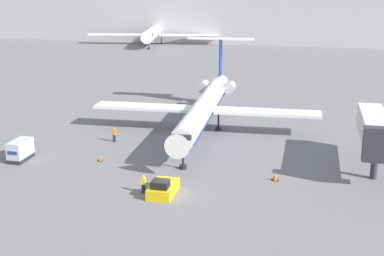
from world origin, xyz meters
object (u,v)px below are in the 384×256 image
(worker_near_tug, at_px, (143,183))
(traffic_cone_left, at_px, (100,158))
(traffic_cone_right, at_px, (275,177))
(worker_by_wing, at_px, (114,134))
(luggage_cart, at_px, (20,150))
(airplane_parked_far_left, at_px, (154,32))
(airplane_main, at_px, (205,106))
(pushback_tug, at_px, (163,188))
(jet_bridge, at_px, (375,130))

(worker_near_tug, distance_m, traffic_cone_left, 10.71)
(traffic_cone_right, bearing_deg, worker_near_tug, -153.25)
(worker_near_tug, relative_size, worker_by_wing, 1.01)
(luggage_cart, bearing_deg, worker_by_wing, 48.03)
(airplane_parked_far_left, bearing_deg, airplane_main, -69.27)
(worker_near_tug, relative_size, traffic_cone_right, 2.38)
(pushback_tug, xyz_separation_m, traffic_cone_right, (10.10, 5.96, -0.25))
(traffic_cone_right, bearing_deg, airplane_main, 123.58)
(pushback_tug, bearing_deg, traffic_cone_left, 141.10)
(luggage_cart, relative_size, traffic_cone_right, 4.39)
(traffic_cone_right, distance_m, jet_bridge, 11.73)
(pushback_tug, relative_size, jet_bridge, 0.32)
(luggage_cart, bearing_deg, airplane_parked_far_left, 98.26)
(airplane_main, relative_size, luggage_cart, 10.07)
(pushback_tug, distance_m, worker_by_wing, 17.91)
(traffic_cone_right, height_order, jet_bridge, jet_bridge)
(pushback_tug, distance_m, luggage_cart, 19.11)
(airplane_main, height_order, luggage_cart, airplane_main)
(worker_near_tug, bearing_deg, pushback_tug, 2.45)
(pushback_tug, height_order, worker_near_tug, worker_near_tug)
(pushback_tug, xyz_separation_m, worker_near_tug, (-1.88, -0.08, 0.34))
(traffic_cone_left, xyz_separation_m, airplane_parked_far_left, (-23.61, 100.41, 3.26))
(luggage_cart, relative_size, jet_bridge, 0.27)
(worker_by_wing, relative_size, traffic_cone_left, 2.92)
(luggage_cart, height_order, airplane_parked_far_left, airplane_parked_far_left)
(airplane_main, xyz_separation_m, luggage_cart, (-17.88, -15.66, -2.37))
(airplane_main, bearing_deg, luggage_cart, -138.80)
(airplane_main, distance_m, worker_by_wing, 12.51)
(luggage_cart, bearing_deg, airplane_main, 41.20)
(traffic_cone_left, xyz_separation_m, jet_bridge, (29.19, 3.53, 4.16))
(airplane_parked_far_left, bearing_deg, luggage_cart, -81.74)
(worker_by_wing, bearing_deg, jet_bridge, -6.68)
(traffic_cone_right, bearing_deg, pushback_tug, -149.46)
(pushback_tug, xyz_separation_m, airplane_parked_far_left, (-32.98, 107.96, 2.93))
(airplane_main, bearing_deg, worker_near_tug, -94.23)
(jet_bridge, bearing_deg, airplane_parked_far_left, 118.59)
(airplane_main, bearing_deg, traffic_cone_right, -56.42)
(worker_by_wing, bearing_deg, airplane_parked_far_left, 103.62)
(luggage_cart, relative_size, airplane_parked_far_left, 0.09)
(airplane_main, xyz_separation_m, pushback_tug, (0.28, -21.59, -2.89))
(luggage_cart, xyz_separation_m, worker_near_tug, (16.28, -6.01, -0.17))
(airplane_main, height_order, worker_near_tug, airplane_main)
(worker_by_wing, height_order, jet_bridge, jet_bridge)
(traffic_cone_left, height_order, traffic_cone_right, traffic_cone_right)
(airplane_main, xyz_separation_m, worker_by_wing, (-10.07, -6.97, -2.55))
(jet_bridge, bearing_deg, traffic_cone_left, -173.11)
(pushback_tug, height_order, luggage_cart, luggage_cart)
(airplane_main, distance_m, worker_near_tug, 21.87)
(luggage_cart, relative_size, worker_near_tug, 1.85)
(luggage_cart, xyz_separation_m, traffic_cone_right, (28.26, 0.03, -0.77))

